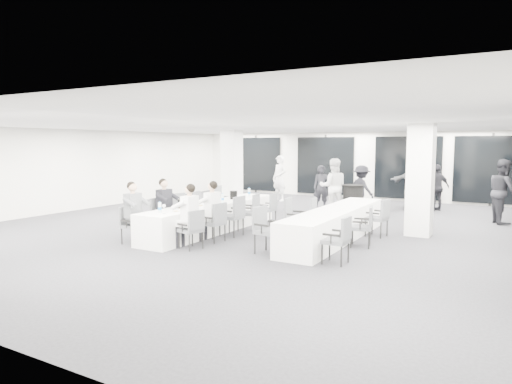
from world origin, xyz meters
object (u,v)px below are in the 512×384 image
Objects in this scene: chair_main_left_second at (161,214)px; chair_main_right_second at (216,220)px; chair_main_left_far at (221,201)px; chair_side_right_mid at (365,224)px; chair_main_right_mid at (234,213)px; chair_side_left_far at (318,212)px; standing_guest_d at (437,184)px; chair_main_left_mid at (181,209)px; chair_main_left_fourth at (200,206)px; cocktail_table at (353,200)px; standing_guest_f at (413,179)px; chair_main_right_near at (193,227)px; chair_main_right_far at (269,207)px; chair_side_right_far at (380,215)px; ice_bucket_near at (182,204)px; standing_guest_h at (503,187)px; chair_main_left_near at (130,222)px; chair_side_left_mid at (294,216)px; standing_guest_e at (412,185)px; banquet_table_main at (213,217)px; standing_guest_g at (280,175)px; banquet_table_side at (335,224)px; standing_guest_b at (333,183)px; ice_bucket_far at (234,195)px; chair_side_left_near at (265,227)px; standing_guest_a at (321,185)px; standing_guest_c at (361,185)px.

chair_main_left_second is 1.02× the size of chair_main_right_second.
chair_side_right_mid is (4.85, -1.49, -0.07)m from chair_main_left_far.
chair_main_right_mid reaches higher than chair_side_left_far.
chair_main_right_mid is at bearing 17.81° from standing_guest_d.
chair_main_left_mid is 1.02× the size of chair_main_left_fourth.
chair_side_right_mid is (1.66, -4.36, 0.02)m from cocktail_table.
standing_guest_f is at bearing -10.25° from chair_side_right_mid.
chair_main_right_far reaches higher than chair_main_right_near.
standing_guest_f is (-0.31, 5.73, 0.50)m from chair_side_right_far.
standing_guest_d reaches higher than ice_bucket_near.
chair_main_left_near is at bearing 113.25° from standing_guest_h.
chair_main_right_far is at bearing -97.91° from chair_side_left_far.
chair_side_left_mid is at bearing -23.67° from chair_main_right_near.
standing_guest_e reaches higher than cocktail_table.
standing_guest_g is (-1.40, 6.71, 0.67)m from banquet_table_main.
chair_main_left_second is 0.99× the size of chair_main_left_fourth.
banquet_table_side is 5.75× the size of chair_main_right_near.
chair_main_left_near is 0.48× the size of standing_guest_e.
cocktail_table is 1.10× the size of chair_main_right_far.
standing_guest_b is 8.72× the size of ice_bucket_far.
banquet_table_main is at bearing 74.05° from chair_main_right_mid.
cocktail_table is (2.36, 4.50, 0.13)m from banquet_table_main.
chair_main_left_second is 1.65m from chair_main_left_fourth.
chair_main_right_second is 3.40m from chair_side_right_mid.
chair_side_right_mid is (0.83, -0.42, 0.15)m from banquet_table_side.
chair_main_right_mid is at bearing -88.70° from chair_side_left_mid.
chair_side_left_near is 0.47× the size of standing_guest_f.
chair_main_right_far is 0.50× the size of standing_guest_e.
standing_guest_h is (5.77, 5.37, 0.49)m from chair_main_right_mid.
standing_guest_f reaches higher than chair_side_left_far.
chair_main_left_mid is 5.32m from standing_guest_b.
standing_guest_h is (7.44, 6.17, 0.52)m from chair_main_left_second.
chair_main_right_near is (1.66, -3.56, -0.09)m from chair_main_left_far.
ice_bucket_far is (-2.34, 1.01, 0.29)m from chair_side_left_mid.
ice_bucket_far is (-4.01, 0.88, 0.35)m from chair_side_right_mid.
chair_main_left_near is 1.87m from chair_main_left_mid.
chair_side_left_near is 8.97m from standing_guest_g.
chair_main_left_second is 0.92× the size of chair_main_left_far.
chair_main_left_second is at bearing -54.43° from chair_side_left_far.
standing_guest_b is at bearing -167.62° from chair_side_left_near.
banquet_table_main is 5.45× the size of chair_side_right_mid.
standing_guest_f reaches higher than standing_guest_a.
chair_main_left_near is 0.93× the size of chair_side_right_mid.
chair_main_right_mid reaches higher than banquet_table_side.
chair_main_right_far is at bearing 150.35° from chair_main_left_near.
standing_guest_e is at bearing 176.11° from chair_side_left_near.
chair_side_left_near reaches higher than ice_bucket_near.
chair_main_right_mid reaches higher than chair_main_left_fourth.
standing_guest_f reaches higher than standing_guest_c.
chair_main_right_second is 2.98m from chair_side_left_far.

